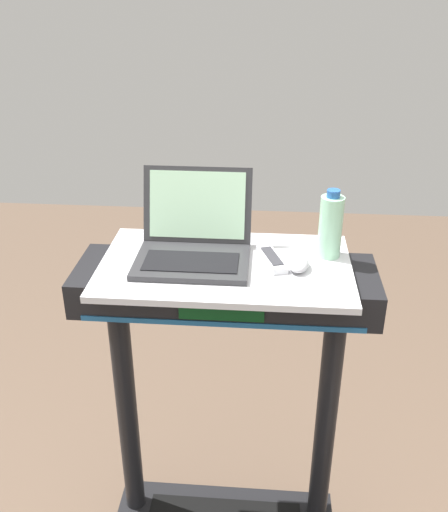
{
  "coord_description": "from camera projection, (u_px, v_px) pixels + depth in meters",
  "views": [
    {
      "loc": [
        0.12,
        -0.8,
        1.98
      ],
      "look_at": [
        0.0,
        0.65,
        1.24
      ],
      "focal_mm": 40.55,
      "sensor_mm": 36.0,
      "label": 1
    }
  ],
  "objects": [
    {
      "name": "desk_board",
      "position": [
        225.0,
        266.0,
        1.7
      ],
      "size": [
        0.74,
        0.44,
        0.02
      ],
      "primitive_type": "cube",
      "color": "silver",
      "rests_on": "treadmill_base"
    },
    {
      "name": "water_bottle",
      "position": [
        331.0,
        226.0,
        1.7
      ],
      "size": [
        0.07,
        0.07,
        0.21
      ],
      "color": "#9EDBB2",
      "rests_on": "desk_board"
    },
    {
      "name": "computer_mouse",
      "position": [
        298.0,
        264.0,
        1.66
      ],
      "size": [
        0.07,
        0.11,
        0.03
      ],
      "primitive_type": "ellipsoid",
      "rotation": [
        0.0,
        0.0,
        -0.1
      ],
      "color": "#B2B2B7",
      "rests_on": "desk_board"
    },
    {
      "name": "laptop",
      "position": [
        194.0,
        242.0,
        1.71
      ],
      "size": [
        0.33,
        0.3,
        0.24
      ],
      "rotation": [
        0.0,
        0.0,
        -0.03
      ],
      "color": "#2D2D30",
      "rests_on": "desk_board"
    },
    {
      "name": "tv_remote",
      "position": [
        272.0,
        259.0,
        1.7
      ],
      "size": [
        0.1,
        0.17,
        0.02
      ],
      "color": "silver",
      "rests_on": "desk_board"
    }
  ]
}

